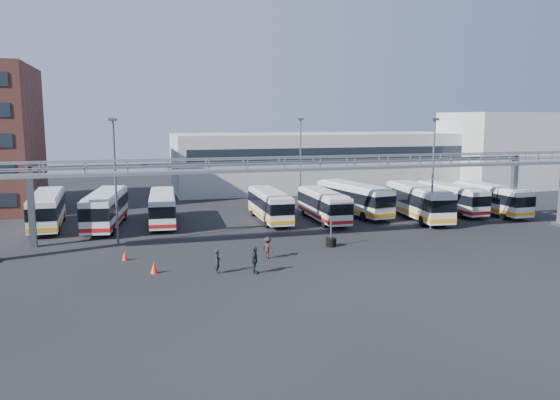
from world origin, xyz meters
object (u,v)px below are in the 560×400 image
object	(u,v)px
light_pole_left	(115,175)
light_pole_back	(300,158)
light_pole_mid	(433,167)
pedestrian_d	(255,260)
bus_6	(354,198)
cone_right	(125,256)
bus_5	(323,204)
bus_7	(418,201)
pedestrian_c	(268,248)
bus_0	(47,209)
bus_2	(163,207)
tire_stack	(331,241)
bus_4	(270,204)
cone_left	(154,268)
bus_1	(106,208)
bus_9	(491,198)
pedestrian_a	(217,261)
bus_8	(450,197)

from	to	relation	value
light_pole_left	light_pole_back	world-z (taller)	same
light_pole_mid	pedestrian_d	distance (m)	22.17
bus_6	cone_right	bearing A→B (deg)	-161.90
bus_5	bus_7	bearing A→B (deg)	-8.65
light_pole_mid	pedestrian_c	distance (m)	19.15
bus_0	pedestrian_c	xyz separation A→B (m)	(17.14, -16.44, -1.04)
bus_0	pedestrian_d	distance (m)	25.26
bus_2	bus_6	world-z (taller)	bus_6
light_pole_mid	tire_stack	distance (m)	13.36
pedestrian_c	bus_4	bearing A→B (deg)	-44.50
tire_stack	light_pole_mid	bearing A→B (deg)	20.09
bus_7	cone_left	xyz separation A→B (m)	(-26.84, -12.87, -1.51)
bus_1	bus_6	size ratio (longest dim) A/B	1.01
bus_9	cone_left	bearing A→B (deg)	-162.26
bus_9	pedestrian_a	bearing A→B (deg)	-158.15
bus_2	bus_4	xyz separation A→B (m)	(10.39, -1.19, -0.02)
light_pole_back	cone_left	xyz separation A→B (m)	(-17.57, -23.25, -5.34)
bus_8	tire_stack	xyz separation A→B (m)	(-17.98, -11.24, -1.29)
tire_stack	light_pole_left	bearing A→B (deg)	162.47
light_pole_back	pedestrian_a	size ratio (longest dim) A/B	6.28
bus_2	pedestrian_c	bearing A→B (deg)	-62.84
bus_1	bus_7	distance (m)	30.71
light_pole_back	pedestrian_a	distance (m)	28.32
bus_2	tire_stack	world-z (taller)	bus_2
bus_8	tire_stack	bearing A→B (deg)	-152.53
bus_5	pedestrian_a	size ratio (longest dim) A/B	6.19
pedestrian_a	pedestrian_d	world-z (taller)	pedestrian_d
pedestrian_c	cone_left	world-z (taller)	pedestrian_c
light_pole_left	pedestrian_c	xyz separation A→B (m)	(10.68, -7.49, -4.93)
bus_0	bus_7	distance (m)	36.13
light_pole_mid	bus_1	size ratio (longest dim) A/B	0.90
bus_0	bus_7	bearing A→B (deg)	-10.80
light_pole_mid	bus_7	xyz separation A→B (m)	(1.27, 4.62, -3.83)
light_pole_mid	pedestrian_a	size ratio (longest dim) A/B	6.28
bus_0	pedestrian_a	xyz separation A→B (m)	(12.96, -19.35, -1.02)
light_pole_left	tire_stack	bearing A→B (deg)	-17.53
bus_9	pedestrian_d	xyz separation A→B (m)	(-29.58, -15.52, -0.81)
light_pole_back	light_pole_left	bearing A→B (deg)	-145.01
bus_8	light_pole_mid	bearing A→B (deg)	-137.16
bus_7	bus_0	bearing A→B (deg)	176.95
light_pole_back	bus_6	distance (m)	8.45
pedestrian_c	bus_6	bearing A→B (deg)	-70.77
light_pole_back	bus_2	xyz separation A→B (m)	(-15.94, -6.21, -4.00)
bus_6	cone_right	world-z (taller)	bus_6
pedestrian_a	bus_2	bearing A→B (deg)	26.11
bus_4	bus_8	size ratio (longest dim) A/B	0.99
bus_9	cone_left	world-z (taller)	bus_9
bus_6	bus_8	distance (m)	10.68
light_pole_left	bus_7	bearing A→B (deg)	7.05
bus_5	tire_stack	size ratio (longest dim) A/B	4.12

